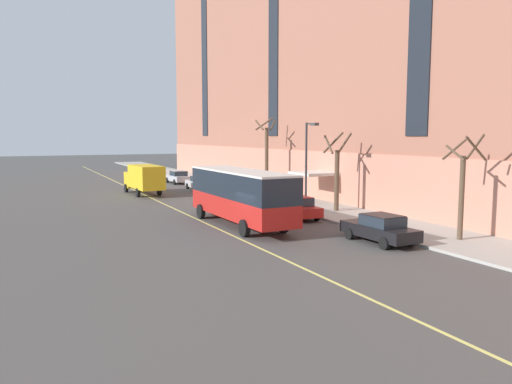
{
  "coord_description": "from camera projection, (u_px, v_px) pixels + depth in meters",
  "views": [
    {
      "loc": [
        -12.1,
        -25.51,
        5.76
      ],
      "look_at": [
        3.01,
        6.03,
        1.8
      ],
      "focal_mm": 35.0,
      "sensor_mm": 36.0,
      "label": 1
    }
  ],
  "objects": [
    {
      "name": "ground_plane",
      "position": [
        254.0,
        236.0,
        28.7
      ],
      "size": [
        260.0,
        260.0,
        0.0
      ],
      "primitive_type": "plane",
      "color": "#4C4947"
    },
    {
      "name": "sidewalk",
      "position": [
        354.0,
        216.0,
        35.37
      ],
      "size": [
        5.44,
        160.0,
        0.15
      ],
      "primitive_type": "cube",
      "color": "#ADA89E",
      "rests_on": "ground"
    },
    {
      "name": "city_bus",
      "position": [
        240.0,
        194.0,
        31.82
      ],
      "size": [
        2.99,
        11.1,
        3.58
      ],
      "color": "red",
      "rests_on": "ground"
    },
    {
      "name": "parked_car_silver_0",
      "position": [
        178.0,
        177.0,
        60.35
      ],
      "size": [
        2.1,
        4.74,
        1.56
      ],
      "color": "#B7B7BC",
      "rests_on": "ground"
    },
    {
      "name": "parked_car_red_1",
      "position": [
        296.0,
        207.0,
        34.83
      ],
      "size": [
        2.07,
        4.72,
        1.56
      ],
      "color": "#B21E19",
      "rests_on": "ground"
    },
    {
      "name": "parked_car_black_2",
      "position": [
        380.0,
        229.0,
        26.84
      ],
      "size": [
        2.08,
        4.66,
        1.56
      ],
      "color": "black",
      "rests_on": "ground"
    },
    {
      "name": "parked_car_silver_3",
      "position": [
        200.0,
        183.0,
        52.85
      ],
      "size": [
        2.05,
        4.7,
        1.56
      ],
      "color": "#B7B7BC",
      "rests_on": "ground"
    },
    {
      "name": "box_truck",
      "position": [
        144.0,
        178.0,
        48.62
      ],
      "size": [
        2.6,
        7.46,
        2.91
      ],
      "color": "gold",
      "rests_on": "ground"
    },
    {
      "name": "street_tree_mid_block",
      "position": [
        463.0,
        186.0,
        26.78
      ],
      "size": [
        1.69,
        1.77,
        5.71
      ],
      "color": "brown",
      "rests_on": "sidewalk"
    },
    {
      "name": "street_tree_far_uptown",
      "position": [
        337.0,
        173.0,
        37.3
      ],
      "size": [
        1.88,
        1.7,
        5.91
      ],
      "color": "brown",
      "rests_on": "sidewalk"
    },
    {
      "name": "street_tree_far_downtown",
      "position": [
        266.0,
        156.0,
        47.61
      ],
      "size": [
        1.96,
        1.95,
        7.41
      ],
      "color": "brown",
      "rests_on": "sidewalk"
    },
    {
      "name": "street_lamp",
      "position": [
        308.0,
        157.0,
        36.59
      ],
      "size": [
        0.36,
        1.48,
        6.57
      ],
      "color": "#2D2D30",
      "rests_on": "sidewalk"
    },
    {
      "name": "fire_hydrant",
      "position": [
        231.0,
        189.0,
        49.86
      ],
      "size": [
        0.42,
        0.24,
        0.72
      ],
      "color": "red",
      "rests_on": "sidewalk"
    },
    {
      "name": "lane_centerline",
      "position": [
        218.0,
        229.0,
        30.94
      ],
      "size": [
        0.16,
        140.0,
        0.01
      ],
      "primitive_type": "cube",
      "color": "#E0D66B",
      "rests_on": "ground"
    }
  ]
}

